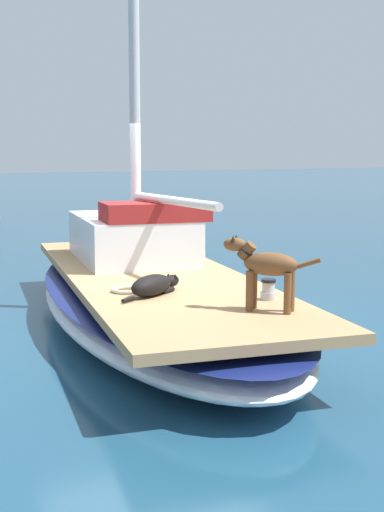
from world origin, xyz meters
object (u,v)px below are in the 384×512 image
Objects in this scene: sailboat_main at (154,300)px; dog_brown at (266,266)px; deck_winch at (268,290)px; coiled_rope at (126,290)px; dog_black at (154,285)px.

sailboat_main is 2.44m from dog_brown.
coiled_rope is (-1.11, 1.04, -0.08)m from deck_winch.
dog_black is 4.15× the size of deck_winch.
dog_black is 1.34m from dog_brown.
dog_brown is 2.38× the size of coiled_rope.
deck_winch is (0.93, -0.74, -0.01)m from dog_black.
sailboat_main is at bearing 50.19° from coiled_rope.
deck_winch is (0.30, 0.40, -0.32)m from dog_brown.
dog_brown reaches higher than sailboat_main.
coiled_rope reaches higher than sailboat_main.
coiled_rope is at bearing -129.81° from sailboat_main.
coiled_rope is at bearing 121.77° from dog_black.
dog_black is at bearing 141.31° from deck_winch.
deck_winch is at bearing -43.11° from coiled_rope.
dog_black is 2.69× the size of coiled_rope.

